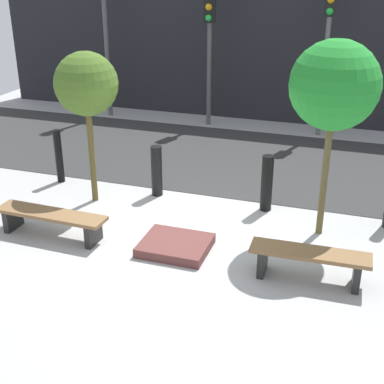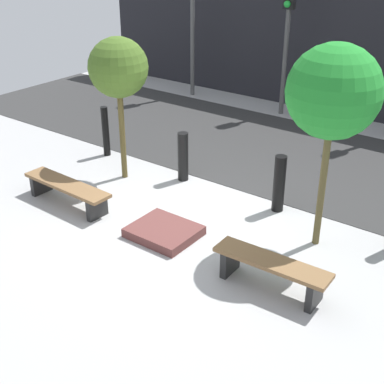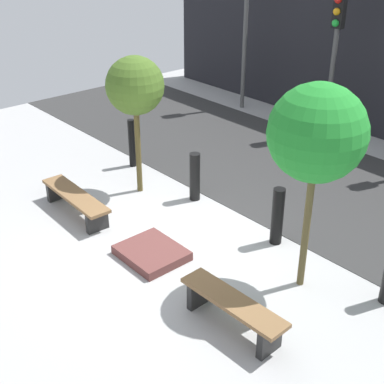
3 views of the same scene
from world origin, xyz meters
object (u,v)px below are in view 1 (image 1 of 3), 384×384
object	(u,v)px
tree_behind_right_bench	(334,86)
bollard_center	(267,183)
planter_bed	(175,245)
bollard_far_left	(59,156)
bench_right	(309,259)
traffic_light_mid_east	(328,33)
tree_behind_left_bench	(86,85)
bench_left	(51,219)
bollard_left	(157,171)
traffic_light_west	(104,14)
traffic_light_mid_west	(209,34)

from	to	relation	value
tree_behind_right_bench	bollard_center	world-z (taller)	tree_behind_right_bench
planter_bed	bollard_center	distance (m)	2.22
bollard_far_left	bollard_center	distance (m)	4.25
bench_right	bollard_center	bearing A→B (deg)	114.48
traffic_light_mid_east	tree_behind_left_bench	bearing A→B (deg)	-123.27
bench_left	planter_bed	xyz separation A→B (m)	(2.09, 0.20, -0.24)
bollard_left	traffic_light_mid_east	size ratio (longest dim) A/B	0.27
tree_behind_left_bench	traffic_light_mid_east	size ratio (longest dim) A/B	0.75
bollard_left	tree_behind_right_bench	bearing A→B (deg)	-10.84
traffic_light_west	bench_left	bearing A→B (deg)	-71.14
bollard_center	traffic_light_west	xyz separation A→B (m)	(-5.52, 4.85, 2.28)
bench_right	tree_behind_right_bench	size ratio (longest dim) A/B	0.53
tree_behind_left_bench	bollard_center	xyz separation A→B (m)	(3.15, 0.60, -1.68)
tree_behind_left_bench	bollard_center	bearing A→B (deg)	10.84
bench_left	bollard_center	xyz separation A→B (m)	(3.15, 2.09, 0.21)
bench_right	planter_bed	xyz separation A→B (m)	(-2.09, 0.20, -0.26)
traffic_light_mid_west	tree_behind_right_bench	bearing A→B (deg)	-56.73
bollard_left	traffic_light_mid_east	world-z (taller)	traffic_light_mid_east
bollard_center	traffic_light_mid_west	bearing A→B (deg)	117.74
planter_bed	traffic_light_mid_east	bearing A→B (deg)	77.56
bollard_center	traffic_light_west	world-z (taller)	traffic_light_west
traffic_light_west	bollard_center	bearing A→B (deg)	-41.28
bollard_far_left	tree_behind_right_bench	bearing A→B (deg)	-6.53
traffic_light_mid_east	planter_bed	bearing A→B (deg)	-102.44
bench_left	bollard_left	size ratio (longest dim) A/B	1.94
bench_left	planter_bed	distance (m)	2.11
bench_left	traffic_light_mid_west	size ratio (longest dim) A/B	0.55
traffic_light_mid_west	bench_left	bearing A→B (deg)	-94.96
traffic_light_mid_west	traffic_light_mid_east	xyz separation A→B (m)	(2.97, 0.00, 0.15)
bench_right	bench_left	bearing A→B (deg)	178.36
bench_right	tree_behind_left_bench	world-z (taller)	tree_behind_left_bench
bench_left	bench_right	bearing A→B (deg)	1.64
planter_bed	bench_right	bearing A→B (deg)	-5.47
tree_behind_left_bench	traffic_light_mid_east	bearing A→B (deg)	56.73
bench_right	traffic_light_mid_west	bearing A→B (deg)	115.62
planter_bed	traffic_light_mid_west	size ratio (longest dim) A/B	0.31
traffic_light_mid_east	tree_behind_right_bench	bearing A→B (deg)	-83.69
tree_behind_left_bench	traffic_light_mid_west	xyz separation A→B (m)	(0.60, 5.45, 0.21)
traffic_light_mid_east	bollard_left	bearing A→B (deg)	-117.74
bollard_far_left	bench_right	bearing A→B (deg)	-21.64
tree_behind_right_bench	traffic_light_mid_west	bearing A→B (deg)	123.27
bench_right	tree_behind_left_bench	xyz separation A→B (m)	(-4.18, 1.49, 1.87)
bollard_far_left	traffic_light_mid_east	xyz separation A→B (m)	(4.67, 4.85, 2.01)
planter_bed	bollard_left	distance (m)	2.21
bench_left	bollard_far_left	size ratio (longest dim) A/B	1.74
traffic_light_west	tree_behind_right_bench	bearing A→B (deg)	-39.77
planter_bed	tree_behind_right_bench	xyz separation A→B (m)	(2.09, 1.29, 2.40)
tree_behind_right_bench	traffic_light_mid_east	distance (m)	5.48
tree_behind_right_bench	tree_behind_left_bench	bearing A→B (deg)	180.00
bollard_left	bollard_center	distance (m)	2.13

